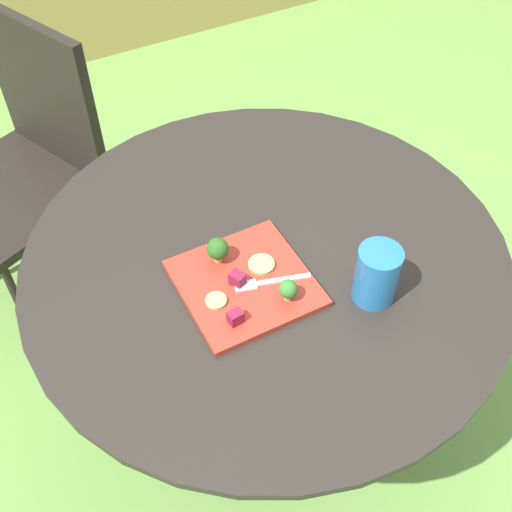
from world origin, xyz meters
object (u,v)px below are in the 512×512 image
(fork, at_px, (265,283))
(salad_plate, at_px, (245,283))
(patio_chair, at_px, (27,154))
(drinking_glass, at_px, (376,277))

(fork, bearing_deg, salad_plate, 143.19)
(patio_chair, bearing_deg, drinking_glass, -65.43)
(salad_plate, bearing_deg, patio_chair, 106.30)
(salad_plate, bearing_deg, drinking_glass, -33.42)
(patio_chair, bearing_deg, fork, -72.26)
(salad_plate, height_order, drinking_glass, drinking_glass)
(patio_chair, height_order, drinking_glass, patio_chair)
(patio_chair, xyz_separation_m, salad_plate, (0.26, -0.89, 0.22))
(drinking_glass, height_order, fork, drinking_glass)
(salad_plate, distance_m, drinking_glass, 0.26)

